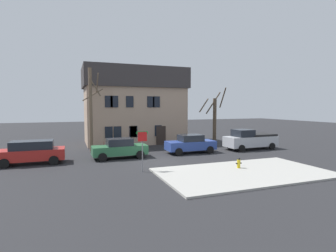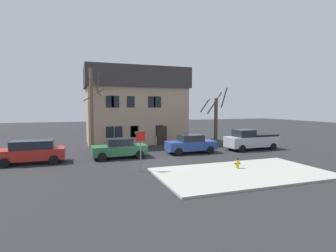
# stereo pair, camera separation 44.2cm
# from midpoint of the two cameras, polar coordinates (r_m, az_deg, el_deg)

# --- Properties ---
(ground_plane) EXTENTS (120.00, 120.00, 0.00)m
(ground_plane) POSITION_cam_midpoint_polar(r_m,az_deg,el_deg) (20.62, -2.30, -7.73)
(ground_plane) COLOR #262628
(sidewalk_slab) EXTENTS (10.89, 6.11, 0.12)m
(sidewalk_slab) POSITION_cam_midpoint_polar(r_m,az_deg,el_deg) (17.67, 15.51, -9.71)
(sidewalk_slab) COLOR #A8A59E
(sidewalk_slab) RESTS_ON ground_plane
(building_main) EXTENTS (11.68, 6.68, 8.74)m
(building_main) POSITION_cam_midpoint_polar(r_m,az_deg,el_deg) (31.70, -7.73, 4.54)
(building_main) COLOR tan
(building_main) RESTS_ON ground_plane
(tree_bare_near) EXTENTS (1.97, 2.28, 7.90)m
(tree_bare_near) POSITION_cam_midpoint_polar(r_m,az_deg,el_deg) (26.01, -16.82, 3.75)
(tree_bare_near) COLOR brown
(tree_bare_near) RESTS_ON ground_plane
(tree_bare_mid) EXTENTS (3.06, 3.05, 6.37)m
(tree_bare_mid) POSITION_cam_midpoint_polar(r_m,az_deg,el_deg) (30.07, 9.60, 1.69)
(tree_bare_mid) COLOR #4C3D2D
(tree_bare_mid) RESTS_ON ground_plane
(car_red_wagon) EXTENTS (4.67, 2.05, 1.74)m
(car_red_wagon) POSITION_cam_midpoint_polar(r_m,az_deg,el_deg) (22.19, -28.01, -4.99)
(car_red_wagon) COLOR #AD231E
(car_red_wagon) RESTS_ON ground_plane
(car_green_sedan) EXTENTS (4.48, 2.02, 1.64)m
(car_green_sedan) POSITION_cam_midpoint_polar(r_m,az_deg,el_deg) (22.21, -11.00, -4.78)
(car_green_sedan) COLOR #2D6B42
(car_green_sedan) RESTS_ON ground_plane
(car_blue_sedan) EXTENTS (4.55, 2.03, 1.69)m
(car_blue_sedan) POSITION_cam_midpoint_polar(r_m,az_deg,el_deg) (24.35, 4.39, -3.87)
(car_blue_sedan) COLOR #2D4799
(car_blue_sedan) RESTS_ON ground_plane
(pickup_truck_silver) EXTENTS (5.42, 2.25, 2.02)m
(pickup_truck_silver) POSITION_cam_midpoint_polar(r_m,az_deg,el_deg) (27.54, 16.96, -2.84)
(pickup_truck_silver) COLOR #B7BABF
(pickup_truck_silver) RESTS_ON ground_plane
(fire_hydrant) EXTENTS (0.42, 0.22, 0.70)m
(fire_hydrant) POSITION_cam_midpoint_polar(r_m,az_deg,el_deg) (18.55, 14.42, -7.69)
(fire_hydrant) COLOR gold
(fire_hydrant) RESTS_ON sidewalk_slab
(street_sign_pole) EXTENTS (0.76, 0.07, 2.67)m
(street_sign_pole) POSITION_cam_midpoint_polar(r_m,az_deg,el_deg) (17.22, -6.31, -3.80)
(street_sign_pole) COLOR slate
(street_sign_pole) RESTS_ON ground_plane
(bicycle_leaning) EXTENTS (1.75, 0.06, 1.03)m
(bicycle_leaning) POSITION_cam_midpoint_polar(r_m,az_deg,el_deg) (25.53, -13.77, -4.70)
(bicycle_leaning) COLOR black
(bicycle_leaning) RESTS_ON ground_plane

